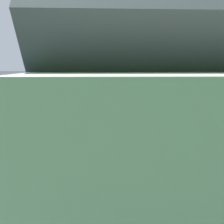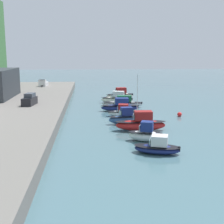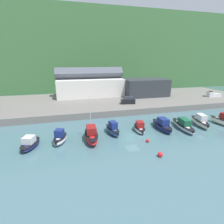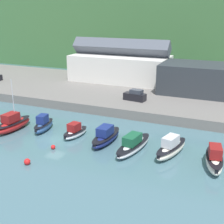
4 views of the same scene
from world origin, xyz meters
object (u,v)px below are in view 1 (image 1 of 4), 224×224
at_px(moored_boat_4, 119,117).
at_px(moored_boat_6, 52,116).
at_px(parked_car_0, 95,128).
at_px(mooring_buoy_1, 120,110).
at_px(moored_boat_5, 83,116).
at_px(mooring_buoy_0, 120,115).
at_px(moored_boat_2, 187,113).
at_px(moored_boat_1, 224,114).
at_px(moored_boat_3, 159,116).
at_px(moored_boat_7, 16,116).

bearing_deg(moored_boat_4, moored_boat_6, 1.16).
xyz_separation_m(parked_car_0, mooring_buoy_1, (-4.45, -27.04, -2.23)).
distance_m(moored_boat_5, moored_boat_6, 4.63).
xyz_separation_m(moored_boat_4, mooring_buoy_0, (-0.56, -5.07, -0.49)).
xyz_separation_m(moored_boat_2, moored_boat_6, (20.11, 0.47, -0.21)).
bearing_deg(moored_boat_4, moored_boat_1, -167.59).
height_order(parked_car_0, mooring_buoy_1, parked_car_0).
xyz_separation_m(moored_boat_5, moored_boat_6, (4.53, -0.98, -0.07)).
bearing_deg(moored_boat_6, moored_boat_2, -170.89).
bearing_deg(moored_boat_2, moored_boat_4, 11.28).
xyz_separation_m(moored_boat_6, parked_car_0, (-6.19, 18.00, 1.76)).
xyz_separation_m(moored_boat_3, moored_boat_6, (15.51, -1.30, -0.11)).
height_order(moored_boat_6, mooring_buoy_0, moored_boat_6).
height_order(moored_boat_2, moored_boat_6, moored_boat_2).
height_order(moored_boat_5, mooring_buoy_1, moored_boat_5).
relative_size(parked_car_0, mooring_buoy_0, 7.18).
height_order(moored_boat_3, moored_boat_6, moored_boat_3).
xyz_separation_m(moored_boat_5, moored_boat_7, (9.52, -0.25, 0.07)).
xyz_separation_m(moored_boat_3, moored_boat_5, (10.99, -0.32, -0.05)).
xyz_separation_m(moored_boat_7, mooring_buoy_1, (-15.63, -9.77, -0.61)).
distance_m(parked_car_0, mooring_buoy_1, 27.50).
height_order(moored_boat_3, mooring_buoy_1, moored_boat_3).
relative_size(moored_boat_7, mooring_buoy_1, 9.53).
bearing_deg(mooring_buoy_0, mooring_buoy_1, -94.05).
distance_m(moored_boat_7, parked_car_0, 20.64).
bearing_deg(mooring_buoy_0, parked_car_0, 79.45).
bearing_deg(moored_boat_3, parked_car_0, 52.29).
distance_m(moored_boat_4, parked_car_0, 17.32).
xyz_separation_m(moored_boat_4, mooring_buoy_1, (-0.92, -10.18, -0.40)).
height_order(moored_boat_1, mooring_buoy_0, moored_boat_1).
distance_m(moored_boat_6, moored_boat_7, 5.05).
height_order(moored_boat_2, moored_boat_5, moored_boat_2).
bearing_deg(mooring_buoy_1, moored_boat_3, 115.28).
relative_size(moored_boat_5, mooring_buoy_0, 12.29).
height_order(moored_boat_1, moored_boat_2, moored_boat_2).
bearing_deg(moored_boat_2, moored_boat_5, 7.79).
bearing_deg(moored_boat_7, moored_boat_5, -167.97).
bearing_deg(moored_boat_7, moored_boat_4, -168.05).
bearing_deg(mooring_buoy_0, moored_boat_6, 20.92).
relative_size(moored_boat_4, parked_car_0, 1.20).
relative_size(moored_boat_2, moored_boat_3, 1.47).
xyz_separation_m(moored_boat_2, moored_boat_5, (15.58, 1.46, -0.14)).
relative_size(moored_boat_6, parked_car_0, 2.01).
distance_m(moored_boat_1, mooring_buoy_1, 17.52).
bearing_deg(parked_car_0, moored_boat_2, 151.00).
bearing_deg(parked_car_0, mooring_buoy_1, 178.66).
distance_m(moored_boat_6, parked_car_0, 19.12).
bearing_deg(moored_boat_4, moored_boat_3, -173.69).
height_order(moored_boat_7, mooring_buoy_1, moored_boat_7).
xyz_separation_m(moored_boat_2, moored_boat_7, (25.11, 1.21, -0.07)).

